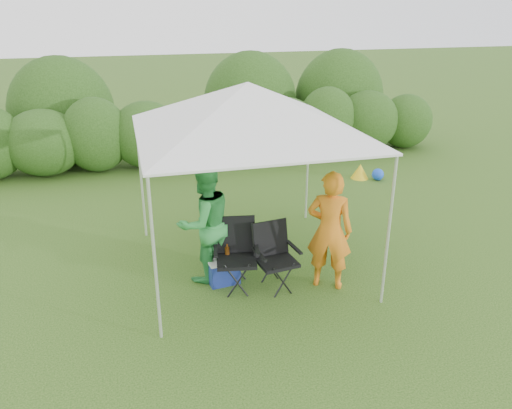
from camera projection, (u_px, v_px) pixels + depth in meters
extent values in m
plane|color=#3E621F|center=(257.00, 280.00, 7.42)|extent=(70.00, 70.00, 0.00)
ellipsoid|color=#2B5019|center=(43.00, 143.00, 11.64)|extent=(1.80, 1.53, 1.57)
cylinder|color=#382616|center=(48.00, 169.00, 11.88)|extent=(0.12, 0.12, 0.30)
ellipsoid|color=#2B5019|center=(96.00, 135.00, 11.88)|extent=(1.58, 1.34, 1.80)
cylinder|color=#382616|center=(99.00, 165.00, 12.16)|extent=(0.12, 0.12, 0.30)
ellipsoid|color=#2B5019|center=(147.00, 135.00, 12.19)|extent=(1.72, 1.47, 1.65)
cylinder|color=#382616|center=(149.00, 161.00, 12.44)|extent=(0.12, 0.12, 0.30)
ellipsoid|color=#2B5019|center=(195.00, 135.00, 12.50)|extent=(1.50, 1.28, 1.50)
cylinder|color=#382616|center=(196.00, 158.00, 12.73)|extent=(0.12, 0.12, 0.30)
ellipsoid|color=#2B5019|center=(241.00, 127.00, 12.74)|extent=(1.65, 1.40, 1.73)
cylinder|color=#382616|center=(241.00, 154.00, 13.01)|extent=(0.12, 0.12, 0.30)
ellipsoid|color=#2B5019|center=(285.00, 128.00, 13.06)|extent=(1.80, 1.53, 1.57)
cylinder|color=#382616|center=(284.00, 151.00, 13.30)|extent=(0.12, 0.12, 0.30)
ellipsoid|color=#2B5019|center=(327.00, 121.00, 13.30)|extent=(1.57, 1.34, 1.80)
cylinder|color=#382616|center=(326.00, 148.00, 13.58)|extent=(0.12, 0.12, 0.30)
ellipsoid|color=#2B5019|center=(367.00, 121.00, 13.61)|extent=(1.72, 1.47, 1.65)
cylinder|color=#382616|center=(365.00, 145.00, 13.86)|extent=(0.12, 0.12, 0.30)
ellipsoid|color=#2B5019|center=(406.00, 121.00, 13.92)|extent=(1.50, 1.28, 1.50)
cylinder|color=#382616|center=(403.00, 142.00, 14.15)|extent=(0.12, 0.12, 0.30)
cylinder|color=silver|center=(155.00, 262.00, 5.77)|extent=(0.04, 0.04, 2.10)
cylinder|color=silver|center=(388.00, 233.00, 6.49)|extent=(0.04, 0.04, 2.10)
cylinder|color=silver|center=(141.00, 179.00, 8.45)|extent=(0.04, 0.04, 2.10)
cylinder|color=silver|center=(308.00, 165.00, 9.17)|extent=(0.04, 0.04, 2.10)
cube|color=white|center=(248.00, 133.00, 7.07)|extent=(3.10, 3.10, 0.03)
pyramid|color=white|center=(248.00, 107.00, 6.93)|extent=(3.10, 3.10, 0.70)
cube|color=black|center=(277.00, 262.00, 7.06)|extent=(0.58, 0.55, 0.05)
cube|color=black|center=(271.00, 238.00, 7.15)|extent=(0.54, 0.21, 0.50)
cube|color=black|center=(259.00, 254.00, 6.90)|extent=(0.11, 0.44, 0.03)
cube|color=black|center=(294.00, 247.00, 7.09)|extent=(0.11, 0.44, 0.03)
cylinder|color=black|center=(269.00, 286.00, 6.88)|extent=(0.02, 0.02, 0.42)
cylinder|color=black|center=(297.00, 279.00, 7.04)|extent=(0.02, 0.02, 0.42)
cylinder|color=black|center=(256.00, 271.00, 7.25)|extent=(0.02, 0.02, 0.42)
cylinder|color=black|center=(284.00, 265.00, 7.41)|extent=(0.02, 0.02, 0.42)
cube|color=black|center=(236.00, 260.00, 7.05)|extent=(0.63, 0.60, 0.05)
cube|color=black|center=(235.00, 234.00, 7.16)|extent=(0.57, 0.24, 0.53)
cube|color=black|center=(216.00, 249.00, 6.96)|extent=(0.13, 0.47, 0.03)
cube|color=black|center=(257.00, 247.00, 7.00)|extent=(0.13, 0.47, 0.03)
cylinder|color=black|center=(221.00, 284.00, 6.90)|extent=(0.03, 0.03, 0.45)
cylinder|color=black|center=(254.00, 282.00, 6.94)|extent=(0.03, 0.03, 0.45)
cylinder|color=black|center=(220.00, 267.00, 7.33)|extent=(0.03, 0.03, 0.45)
cylinder|color=black|center=(251.00, 265.00, 7.37)|extent=(0.03, 0.03, 0.45)
imported|color=orange|center=(330.00, 231.00, 6.97)|extent=(0.76, 0.67, 1.75)
imported|color=green|center=(205.00, 223.00, 7.16)|extent=(1.06, 0.95, 1.79)
cube|color=navy|center=(223.00, 271.00, 7.31)|extent=(0.47, 0.37, 0.35)
cube|color=silver|center=(223.00, 260.00, 7.23)|extent=(0.49, 0.39, 0.03)
cylinder|color=#592D0C|center=(227.00, 252.00, 7.16)|extent=(0.07, 0.07, 0.25)
cone|color=yellow|center=(360.00, 171.00, 11.64)|extent=(0.41, 0.41, 0.34)
sphere|color=blue|center=(378.00, 174.00, 11.53)|extent=(0.27, 0.27, 0.27)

